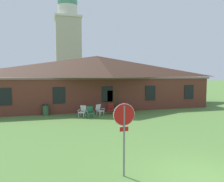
% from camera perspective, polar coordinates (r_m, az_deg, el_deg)
% --- Properties ---
extents(ground_plane, '(200.00, 200.00, 0.00)m').
position_cam_1_polar(ground_plane, '(8.84, 22.82, -20.56)').
color(ground_plane, '#517A38').
extents(brick_building, '(23.64, 10.40, 5.83)m').
position_cam_1_polar(brick_building, '(25.71, -3.98, 2.88)').
color(brick_building, brown).
rests_on(brick_building, ground).
extents(dome_tower, '(5.18, 5.18, 20.57)m').
position_cam_1_polar(dome_tower, '(44.73, -11.50, 11.82)').
color(dome_tower, '#BCB29E').
rests_on(dome_tower, ground).
extents(stop_sign, '(0.81, 0.07, 2.66)m').
position_cam_1_polar(stop_sign, '(7.77, 3.21, -8.95)').
color(stop_sign, slate).
rests_on(stop_sign, ground).
extents(lawn_chair_by_porch, '(0.82, 0.86, 0.96)m').
position_cam_1_polar(lawn_chair_by_porch, '(19.06, -7.77, -5.19)').
color(lawn_chair_by_porch, white).
rests_on(lawn_chair_by_porch, ground).
extents(lawn_chair_near_door, '(0.65, 0.68, 0.96)m').
position_cam_1_polar(lawn_chair_near_door, '(18.40, -5.81, -5.52)').
color(lawn_chair_near_door, '#28704C').
rests_on(lawn_chair_near_door, ground).
extents(lawn_chair_left_end, '(0.81, 0.85, 0.96)m').
position_cam_1_polar(lawn_chair_left_end, '(19.55, -3.36, -4.91)').
color(lawn_chair_left_end, white).
rests_on(lawn_chair_left_end, ground).
extents(lawn_chair_middle, '(0.74, 0.79, 0.96)m').
position_cam_1_polar(lawn_chair_middle, '(20.06, -0.32, -4.66)').
color(lawn_chair_middle, maroon).
rests_on(lawn_chair_middle, ground).
extents(lawn_chair_right_end, '(0.80, 0.84, 0.96)m').
position_cam_1_polar(lawn_chair_right_end, '(19.44, 3.18, -4.97)').
color(lawn_chair_right_end, silver).
rests_on(lawn_chair_right_end, ground).
extents(lawn_chair_far_side, '(0.75, 0.81, 0.96)m').
position_cam_1_polar(lawn_chair_far_side, '(20.72, 3.51, -4.38)').
color(lawn_chair_far_side, maroon).
rests_on(lawn_chair_far_side, ground).
extents(trash_bin, '(0.56, 0.56, 0.98)m').
position_cam_1_polar(trash_bin, '(20.17, -17.13, -4.82)').
color(trash_bin, '#335638').
rests_on(trash_bin, ground).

